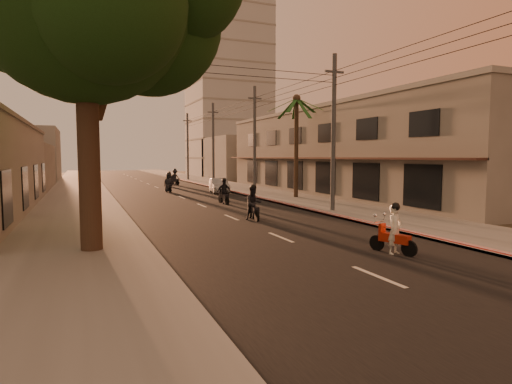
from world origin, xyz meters
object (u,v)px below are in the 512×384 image
palm_tree (297,104)px  parked_car (219,186)px  scooter_mid_a (253,204)px  scooter_far_c (170,180)px  scooter_mid_b (224,192)px  scooter_red (394,231)px  scooter_far_b (175,177)px  scooter_far_a (168,183)px

palm_tree → parked_car: 10.27m
scooter_mid_a → scooter_far_c: scooter_mid_a is taller
scooter_mid_b → scooter_far_c: scooter_mid_b is taller
scooter_red → scooter_far_b: bearing=72.0°
scooter_mid_a → scooter_mid_b: (0.90, 7.59, -0.03)m
scooter_mid_a → scooter_far_b: scooter_far_b is taller
scooter_far_c → scooter_mid_b: bearing=-80.0°
scooter_far_a → scooter_far_b: scooter_far_b is taller
scooter_far_a → scooter_far_c: scooter_far_a is taller
scooter_far_c → scooter_far_a: bearing=-92.6°
palm_tree → scooter_far_a: (-8.02, 9.29, -6.34)m
palm_tree → scooter_mid_b: palm_tree is taller
scooter_red → scooter_mid_b: scooter_mid_b is taller
scooter_mid_a → scooter_mid_b: scooter_mid_a is taller
scooter_mid_b → scooter_far_b: (0.83, 20.26, 0.07)m
scooter_red → scooter_mid_a: scooter_mid_a is taller
scooter_red → scooter_far_a: (-2.25, 27.27, 0.04)m
scooter_red → scooter_far_b: scooter_far_b is taller
scooter_far_c → scooter_far_b: bearing=75.6°
scooter_far_a → scooter_far_c: 7.02m
scooter_far_a → parked_car: size_ratio=0.44×
scooter_mid_b → scooter_far_c: (-0.26, 17.76, -0.05)m
scooter_far_b → parked_car: scooter_far_b is taller
scooter_far_c → parked_car: bearing=-65.3°
scooter_mid_a → scooter_far_a: size_ratio=1.01×
scooter_far_b → scooter_far_a: bearing=-122.0°
scooter_red → scooter_mid_b: size_ratio=0.95×
scooter_red → scooter_far_a: scooter_far_a is taller
scooter_red → scooter_mid_a: (-1.46, 8.79, 0.06)m
palm_tree → parked_car: (-4.01, 6.88, -6.50)m
scooter_far_b → parked_car: size_ratio=0.45×
scooter_red → scooter_far_c: (-0.82, 34.15, -0.02)m
scooter_mid_b → scooter_far_c: size_ratio=1.08×
parked_car → scooter_far_b: bearing=106.7°
palm_tree → scooter_mid_a: 13.29m
scooter_far_b → palm_tree: bearing=-90.5°
palm_tree → scooter_mid_b: bearing=-165.8°
palm_tree → scooter_mid_a: size_ratio=4.43×
palm_tree → scooter_red: size_ratio=4.77×
scooter_mid_b → scooter_far_a: size_ratio=0.98×
palm_tree → scooter_far_b: (-5.50, 18.66, -6.28)m
palm_tree → scooter_far_a: palm_tree is taller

